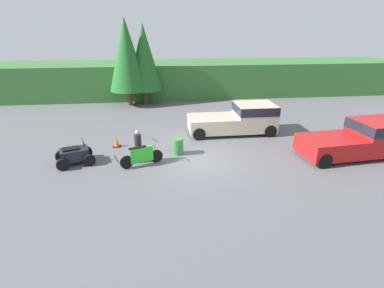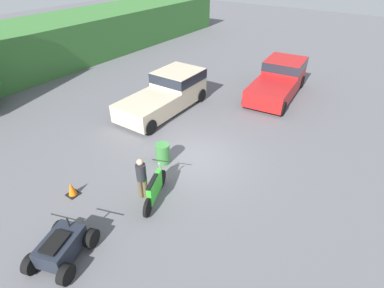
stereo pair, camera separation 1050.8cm
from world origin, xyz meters
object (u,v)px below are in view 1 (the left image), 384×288
(pickup_truck_red, at_px, (361,138))
(pickup_truck_second, at_px, (240,118))
(steel_barrel, at_px, (178,146))
(rider_person, at_px, (138,145))
(quad_atv, at_px, (75,155))
(traffic_cone, at_px, (117,142))
(dirt_bike, at_px, (142,156))

(pickup_truck_red, bearing_deg, pickup_truck_second, 136.31)
(pickup_truck_second, distance_m, steel_barrel, 5.19)
(rider_person, bearing_deg, pickup_truck_second, 14.91)
(pickup_truck_second, xyz_separation_m, quad_atv, (-9.41, -3.59, -0.53))
(pickup_truck_second, height_order, steel_barrel, pickup_truck_second)
(pickup_truck_red, height_order, steel_barrel, pickup_truck_red)
(pickup_truck_red, bearing_deg, rider_person, 172.42)
(pickup_truck_second, bearing_deg, traffic_cone, -168.78)
(traffic_cone, bearing_deg, pickup_truck_second, 11.62)
(pickup_truck_red, relative_size, steel_barrel, 6.34)
(pickup_truck_second, bearing_deg, quad_atv, -159.52)
(steel_barrel, bearing_deg, dirt_bike, -147.66)
(steel_barrel, bearing_deg, pickup_truck_second, 35.70)
(rider_person, height_order, traffic_cone, rider_person)
(pickup_truck_red, distance_m, dirt_bike, 11.44)
(dirt_bike, relative_size, traffic_cone, 3.77)
(pickup_truck_red, xyz_separation_m, steel_barrel, (-9.55, 1.26, -0.54))
(pickup_truck_red, distance_m, quad_atv, 14.80)
(traffic_cone, xyz_separation_m, steel_barrel, (3.41, -1.45, 0.19))
(pickup_truck_red, distance_m, steel_barrel, 9.65)
(pickup_truck_red, relative_size, dirt_bike, 2.69)
(pickup_truck_second, distance_m, traffic_cone, 7.80)
(pickup_truck_second, relative_size, dirt_bike, 2.63)
(pickup_truck_second, height_order, traffic_cone, pickup_truck_second)
(quad_atv, height_order, rider_person, rider_person)
(dirt_bike, distance_m, traffic_cone, 3.06)
(quad_atv, height_order, steel_barrel, quad_atv)
(dirt_bike, relative_size, rider_person, 1.23)
(dirt_bike, bearing_deg, pickup_truck_second, 13.06)
(rider_person, bearing_deg, pickup_truck_red, -18.73)
(pickup_truck_second, height_order, dirt_bike, pickup_truck_second)
(pickup_truck_red, xyz_separation_m, quad_atv, (-14.77, 0.68, -0.53))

